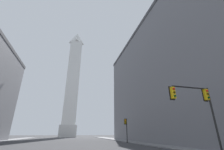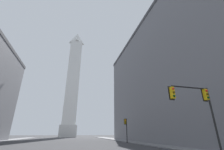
# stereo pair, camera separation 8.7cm
# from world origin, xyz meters

# --- Properties ---
(sidewalk_right) EXTENTS (5.00, 106.59, 0.15)m
(sidewalk_right) POSITION_xyz_m (16.82, 31.98, 0.07)
(sidewalk_right) COLOR slate
(sidewalk_right) RESTS_ON ground_plane
(building_right) EXTENTS (30.27, 49.25, 30.36)m
(building_right) POSITION_xyz_m (32.12, 30.17, 15.19)
(building_right) COLOR slate
(building_right) RESTS_ON ground_plane
(obelisk) EXTENTS (9.26, 9.26, 68.01)m
(obelisk) POSITION_xyz_m (0.00, 88.83, 32.48)
(obelisk) COLOR silver
(obelisk) RESTS_ON ground_plane
(traffic_light_near_right) EXTENTS (4.60, 0.51, 6.29)m
(traffic_light_near_right) POSITION_xyz_m (12.75, 8.84, 4.77)
(traffic_light_near_right) COLOR black
(traffic_light_near_right) RESTS_ON ground_plane
(traffic_light_mid_right) EXTENTS (0.76, 0.51, 5.34)m
(traffic_light_mid_right) POSITION_xyz_m (13.97, 32.63, 3.53)
(traffic_light_mid_right) COLOR black
(traffic_light_mid_right) RESTS_ON ground_plane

